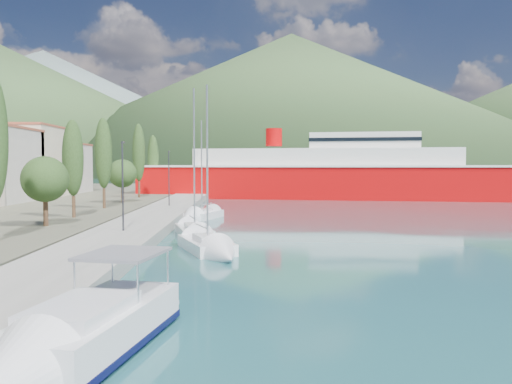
{
  "coord_description": "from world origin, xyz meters",
  "views": [
    {
      "loc": [
        -0.89,
        -18.43,
        5.2
      ],
      "look_at": [
        0.0,
        14.0,
        3.5
      ],
      "focal_mm": 35.0,
      "sensor_mm": 36.0,
      "label": 1
    }
  ],
  "objects": [
    {
      "name": "tree_row",
      "position": [
        -15.61,
        31.76,
        5.75
      ],
      "size": [
        3.48,
        63.64,
        10.49
      ],
      "color": "#47301E",
      "rests_on": "land_strip"
    },
    {
      "name": "lamp_posts",
      "position": [
        -9.0,
        14.52,
        4.08
      ],
      "size": [
        0.15,
        46.22,
        6.06
      ],
      "color": "#2D2D33",
      "rests_on": "quay"
    },
    {
      "name": "sailboat_near",
      "position": [
        -2.49,
        10.33,
        0.3
      ],
      "size": [
        4.76,
        7.93,
        10.94
      ],
      "color": "silver",
      "rests_on": "ground"
    },
    {
      "name": "sailboat_far",
      "position": [
        -5.34,
        29.18,
        0.3
      ],
      "size": [
        4.55,
        7.5,
        10.51
      ],
      "color": "silver",
      "rests_on": "ground"
    },
    {
      "name": "motor_cruiser",
      "position": [
        -5.33,
        -6.02,
        0.53
      ],
      "size": [
        4.44,
        9.11,
        3.23
      ],
      "color": "#080732",
      "rests_on": "ground"
    },
    {
      "name": "ground",
      "position": [
        0.0,
        120.0,
        0.0
      ],
      "size": [
        1400.0,
        1400.0,
        0.0
      ],
      "primitive_type": "plane",
      "color": "#205459"
    },
    {
      "name": "ferry",
      "position": [
        12.7,
        62.35,
        3.64
      ],
      "size": [
        61.52,
        24.11,
        11.95
      ],
      "color": "#C00607",
      "rests_on": "ground"
    },
    {
      "name": "hills_near",
      "position": [
        98.04,
        372.5,
        49.18
      ],
      "size": [
        1010.0,
        520.0,
        115.0
      ],
      "color": "#38542D",
      "rests_on": "ground"
    },
    {
      "name": "quay",
      "position": [
        -9.0,
        26.0,
        0.4
      ],
      "size": [
        5.0,
        88.0,
        0.8
      ],
      "primitive_type": "cube",
      "color": "gray",
      "rests_on": "ground"
    },
    {
      "name": "hills_far",
      "position": [
        138.59,
        618.73,
        77.39
      ],
      "size": [
        1480.0,
        900.0,
        180.0
      ],
      "color": "slate",
      "rests_on": "ground"
    },
    {
      "name": "sailboat_mid",
      "position": [
        -4.02,
        16.67,
        0.29
      ],
      "size": [
        4.05,
        8.39,
        11.68
      ],
      "color": "silver",
      "rests_on": "ground"
    }
  ]
}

